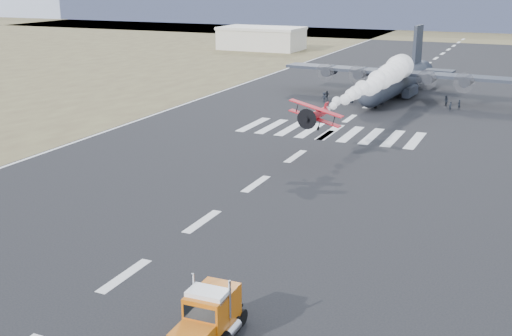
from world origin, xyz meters
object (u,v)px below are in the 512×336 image
Objects in this scene: hangar_left at (262,38)px; semi_truck at (209,316)px; transport_aircraft at (398,80)px; crew_a at (450,106)px; crew_d at (327,96)px; aerobatic_biplane at (316,114)px; crew_e at (352,98)px; crew_g at (459,104)px; crew_h at (446,101)px; crew_b at (392,95)px; crew_c at (324,97)px; crew_f at (382,100)px.

semi_truck is (61.87, -150.23, -1.74)m from hangar_left.
crew_a is (10.80, -10.03, -2.34)m from transport_aircraft.
crew_d is (-10.75, -9.00, -2.27)m from transport_aircraft.
aerobatic_biplane reaches higher than crew_a.
crew_e is 1.02× the size of crew_g.
crew_h is (64.21, -68.82, -2.48)m from hangar_left.
crew_a is at bearing 11.87° from crew_g.
transport_aircraft is 4.10m from crew_b.
hangar_left is 13.77× the size of crew_c.
transport_aircraft is 15.42m from crew_c.
crew_b is 1.09× the size of crew_g.
crew_b is 5.85m from crew_f.
crew_c is (-10.69, 36.10, -4.77)m from aerobatic_biplane.
transport_aircraft is at bearing -3.47° from crew_d.
crew_f is at bearing 145.82° from crew_b.
aerobatic_biplane is 42.34m from crew_h.
crew_b is at bearing -90.45° from transport_aircraft.
hangar_left is 3.23× the size of semi_truck.
crew_e is 15.87m from crew_h.
hangar_left reaches higher than crew_h.
hangar_left is at bearing 143.46° from crew_c.
crew_g is (22.54, 3.21, -0.08)m from crew_c.
semi_truck is 1.14× the size of aerobatic_biplane.
crew_c is 1.08× the size of crew_e.
hangar_left is at bearing 50.73° from crew_e.
crew_a is (3.65, 77.40, -0.87)m from semi_truck.
crew_a is 0.92× the size of crew_d.
crew_f reaches higher than crew_g.
semi_truck reaches higher than crew_g.
crew_f is at bearing -141.12° from crew_a.
transport_aircraft is 26.22× the size of crew_g.
crew_b is 0.95× the size of crew_h.
semi_truck is 4.71× the size of crew_g.
crew_a is 0.92× the size of crew_f.
crew_b is 12.77m from crew_c.
crew_e is at bearing -47.50° from crew_g.
crew_h reaches higher than crew_e.
transport_aircraft is (54.72, -62.80, -0.27)m from hangar_left.
crew_c is 4.87m from crew_e.
crew_h is (10.16, 3.22, 0.05)m from crew_f.
hangar_left is 94.15m from crew_h.
crew_e is at bearing 105.75° from crew_b.
crew_e is (-6.06, 37.61, -4.83)m from aerobatic_biplane.
aerobatic_biplane is 3.61× the size of crew_h.
semi_truck is at bearing -49.86° from crew_a.
transport_aircraft is at bearing 121.34° from crew_f.
crew_d is at bearing 101.28° from semi_truck.
aerobatic_biplane reaches higher than crew_g.
crew_d is (-21.55, 1.03, 0.07)m from crew_a.
crew_g is (66.61, -70.50, -2.60)m from hangar_left.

